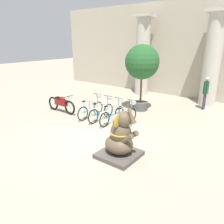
# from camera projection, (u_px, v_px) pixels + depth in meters

# --- Properties ---
(ground_plane) EXTENTS (60.00, 60.00, 0.00)m
(ground_plane) POSITION_uv_depth(u_px,v_px,m) (91.00, 138.00, 8.44)
(ground_plane) COLOR #9E937F
(building_facade) EXTENTS (20.00, 0.20, 6.00)m
(building_facade) POSITION_uv_depth(u_px,v_px,m) (181.00, 50.00, 13.98)
(building_facade) COLOR #B2A893
(building_facade) RESTS_ON ground_plane
(column_left) EXTENTS (1.15, 1.15, 5.16)m
(column_left) POSITION_uv_depth(u_px,v_px,m) (143.00, 56.00, 14.62)
(column_left) COLOR #BCB7A8
(column_left) RESTS_ON ground_plane
(column_right) EXTENTS (1.15, 1.15, 5.16)m
(column_right) POSITION_uv_depth(u_px,v_px,m) (212.00, 59.00, 12.07)
(column_right) COLOR #BCB7A8
(column_right) RESTS_ON ground_plane
(bike_rack) EXTENTS (2.57, 0.05, 0.77)m
(bike_rack) POSITION_uv_depth(u_px,v_px,m) (109.00, 109.00, 10.10)
(bike_rack) COLOR gray
(bike_rack) RESTS_ON ground_plane
(bicycle_0) EXTENTS (0.48, 1.77, 1.10)m
(bicycle_0) POSITION_uv_depth(u_px,v_px,m) (91.00, 109.00, 10.61)
(bicycle_0) COLOR black
(bicycle_0) RESTS_ON ground_plane
(bicycle_1) EXTENTS (0.48, 1.77, 1.10)m
(bicycle_1) POSITION_uv_depth(u_px,v_px,m) (102.00, 112.00, 10.23)
(bicycle_1) COLOR black
(bicycle_1) RESTS_ON ground_plane
(bicycle_2) EXTENTS (0.48, 1.77, 1.10)m
(bicycle_2) POSITION_uv_depth(u_px,v_px,m) (113.00, 115.00, 9.85)
(bicycle_2) COLOR black
(bicycle_2) RESTS_ON ground_plane
(bicycle_3) EXTENTS (0.48, 1.77, 1.10)m
(bicycle_3) POSITION_uv_depth(u_px,v_px,m) (126.00, 117.00, 9.53)
(bicycle_3) COLOR black
(bicycle_3) RESTS_ON ground_plane
(elephant_statue) EXTENTS (1.23, 1.23, 1.87)m
(elephant_statue) POSITION_uv_depth(u_px,v_px,m) (120.00, 139.00, 6.91)
(elephant_statue) COLOR #4C4742
(elephant_statue) RESTS_ON ground_plane
(motorcycle) EXTENTS (2.03, 0.55, 0.96)m
(motorcycle) POSITION_uv_depth(u_px,v_px,m) (61.00, 103.00, 11.36)
(motorcycle) COLOR black
(motorcycle) RESTS_ON ground_plane
(person_pedestrian) EXTENTS (0.24, 0.47, 1.79)m
(person_pedestrian) POSITION_uv_depth(u_px,v_px,m) (206.00, 90.00, 11.65)
(person_pedestrian) COLOR #383342
(person_pedestrian) RESTS_ON ground_plane
(potted_tree) EXTENTS (1.76, 1.76, 3.43)m
(potted_tree) POSITION_uv_depth(u_px,v_px,m) (142.00, 64.00, 11.14)
(potted_tree) COLOR #4C4C4C
(potted_tree) RESTS_ON ground_plane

